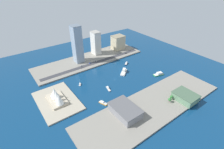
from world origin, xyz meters
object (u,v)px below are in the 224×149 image
object	(u,v)px
yacht_sleek_gray	(108,89)
ferry_white_commuter	(124,72)
sedan_silver	(82,66)
hatchback_blue	(90,63)
patrol_launch_navy	(126,64)
traffic_light_waterfront	(82,67)
office_block_beige	(118,42)
opera_landmark	(56,96)
water_taxi_orange	(103,103)
terminal_long_green	(185,97)
van_white	(96,61)
tower_tall_glass	(77,44)
hotel_broad_white	(96,43)
ferry_green_doubledeck	(159,74)
sailboat_small_white	(80,84)
warehouse_low_gray	(125,110)
suv_black	(126,53)

from	to	relation	value
yacht_sleek_gray	ferry_white_commuter	xyz separation A→B (m)	(25.02, -54.44, 1.34)
sedan_silver	hatchback_blue	bearing A→B (deg)	-90.02
patrol_launch_navy	traffic_light_waterfront	size ratio (longest dim) A/B	1.82
office_block_beige	opera_landmark	bearing A→B (deg)	117.18
water_taxi_orange	terminal_long_green	distance (m)	124.08
ferry_white_commuter	van_white	bearing A→B (deg)	18.10
yacht_sleek_gray	hatchback_blue	world-z (taller)	hatchback_blue
office_block_beige	tower_tall_glass	xyz separation A→B (m)	(-3.84, 108.48, 22.05)
yacht_sleek_gray	patrol_launch_navy	xyz separation A→B (m)	(49.13, -81.05, 0.16)
hotel_broad_white	opera_landmark	distance (m)	174.16
hotel_broad_white	terminal_long_green	world-z (taller)	hotel_broad_white
ferry_green_doubledeck	sailboat_small_white	bearing A→B (deg)	66.40
warehouse_low_gray	hotel_broad_white	bearing A→B (deg)	-20.59
patrol_launch_navy	suv_black	xyz separation A→B (m)	(36.94, -30.46, 1.95)
hatchback_blue	traffic_light_waterfront	bearing A→B (deg)	111.79
ferry_white_commuter	tower_tall_glass	world-z (taller)	tower_tall_glass
hatchback_blue	opera_landmark	world-z (taller)	opera_landmark
tower_tall_glass	traffic_light_waterfront	size ratio (longest dim) A/B	11.87
sailboat_small_white	warehouse_low_gray	bearing A→B (deg)	-170.37
office_block_beige	terminal_long_green	distance (m)	215.32
ferry_green_doubledeck	terminal_long_green	bearing A→B (deg)	160.19
water_taxi_orange	van_white	world-z (taller)	van_white
ferry_white_commuter	warehouse_low_gray	distance (m)	111.61
ferry_white_commuter	sedan_silver	xyz separation A→B (m)	(67.90, 55.28, 0.78)
sailboat_small_white	patrol_launch_navy	bearing A→B (deg)	-84.84
traffic_light_waterfront	opera_landmark	distance (m)	98.02
ferry_white_commuter	patrol_launch_navy	world-z (taller)	ferry_white_commuter
opera_landmark	water_taxi_orange	bearing A→B (deg)	-129.74
opera_landmark	terminal_long_green	bearing A→B (deg)	-125.62
patrol_launch_navy	van_white	world-z (taller)	van_white
van_white	water_taxi_orange	bearing A→B (deg)	153.03
patrol_launch_navy	suv_black	bearing A→B (deg)	-39.51
suv_black	ferry_green_doubledeck	bearing A→B (deg)	175.30
water_taxi_orange	opera_landmark	bearing A→B (deg)	50.26
terminal_long_green	sedan_silver	size ratio (longest dim) A/B	7.77
water_taxi_orange	ferry_green_doubledeck	bearing A→B (deg)	-88.12
ferry_white_commuter	tower_tall_glass	size ratio (longest dim) A/B	0.31
van_white	suv_black	bearing A→B (deg)	-94.37
sailboat_small_white	hatchback_blue	size ratio (longest dim) A/B	2.79
hotel_broad_white	sedan_silver	xyz separation A→B (m)	(-34.45, 56.46, -25.11)
yacht_sleek_gray	traffic_light_waterfront	xyz separation A→B (m)	(83.17, 5.43, 5.52)
warehouse_low_gray	suv_black	world-z (taller)	warehouse_low_gray
patrol_launch_navy	hatchback_blue	world-z (taller)	hatchback_blue
water_taxi_orange	van_white	bearing A→B (deg)	-26.97
patrol_launch_navy	traffic_light_waterfront	world-z (taller)	traffic_light_waterfront
patrol_launch_navy	office_block_beige	world-z (taller)	office_block_beige
sedan_silver	terminal_long_green	bearing A→B (deg)	-157.29
hotel_broad_white	water_taxi_orange	bearing A→B (deg)	151.50
water_taxi_orange	hatchback_blue	size ratio (longest dim) A/B	3.32
ferry_white_commuter	office_block_beige	xyz separation A→B (m)	(94.38, -58.94, 16.41)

